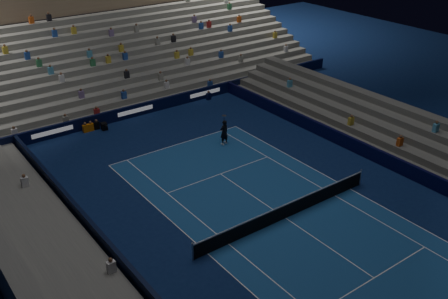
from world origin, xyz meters
TOP-DOWN VIEW (x-y plane):
  - ground at (0.00, 0.00)m, footprint 90.00×90.00m
  - court_surface at (0.00, 0.00)m, footprint 10.97×23.77m
  - sponsor_barrier_far at (0.00, 18.50)m, footprint 44.00×0.25m
  - sponsor_barrier_east at (9.70, 0.00)m, footprint 0.25×37.00m
  - sponsor_barrier_west at (-9.70, 0.00)m, footprint 0.25×37.00m
  - grandstand_main at (0.00, 27.90)m, footprint 44.00×15.20m
  - grandstand_east at (13.17, 0.00)m, footprint 5.00×37.00m
  - tennis_net at (0.00, 0.00)m, footprint 12.90×0.10m
  - tennis_player at (2.88, 9.91)m, footprint 0.73×0.51m
  - broadcast_camera at (-3.19, 17.53)m, footprint 0.48×0.90m

SIDE VIEW (x-z plane):
  - ground at x=0.00m, z-range 0.00..0.00m
  - court_surface at x=0.00m, z-range 0.00..0.01m
  - broadcast_camera at x=-3.19m, z-range 0.01..0.58m
  - sponsor_barrier_far at x=0.00m, z-range 0.00..1.00m
  - sponsor_barrier_east at x=9.70m, z-range 0.00..1.00m
  - sponsor_barrier_west at x=-9.70m, z-range 0.00..1.00m
  - tennis_net at x=0.00m, z-range -0.05..1.05m
  - grandstand_east at x=13.17m, z-range -0.33..2.17m
  - tennis_player at x=2.88m, z-range 0.00..1.91m
  - grandstand_main at x=0.00m, z-range -2.22..8.98m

